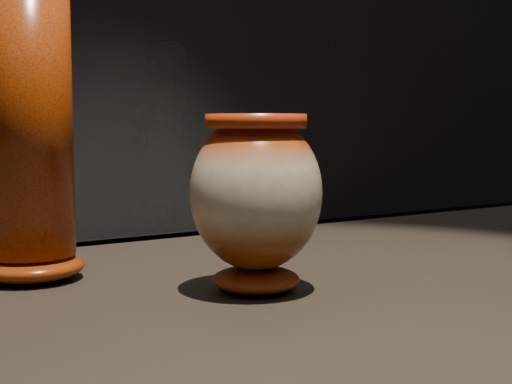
# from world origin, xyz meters

# --- Properties ---
(main_vase) EXTENTS (0.18, 0.18, 0.19)m
(main_vase) POSITION_xyz_m (-0.12, 0.02, 1.01)
(main_vase) COLOR #74300A
(main_vase) RESTS_ON display_plinth
(tall_vase) EXTENTS (0.15, 0.15, 0.39)m
(tall_vase) POSITION_xyz_m (-0.31, 0.21, 1.09)
(tall_vase) COLOR #A53F0B
(tall_vase) RESTS_ON display_plinth
(visitor) EXTENTS (0.71, 0.58, 1.69)m
(visitor) POSITION_xyz_m (1.82, 4.32, 0.85)
(visitor) COLOR black
(visitor) RESTS_ON ground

